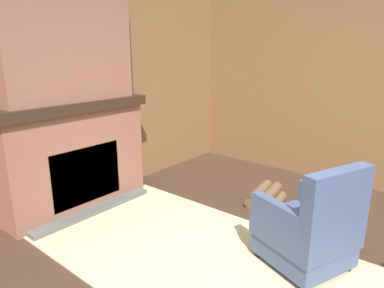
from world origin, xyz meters
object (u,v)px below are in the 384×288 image
(armchair, at_px, (309,230))
(oil_lamp_vase, at_px, (12,99))
(storage_case, at_px, (83,93))
(firewood_stack, at_px, (266,196))

(armchair, relative_size, oil_lamp_vase, 3.84)
(armchair, bearing_deg, oil_lamp_vase, 45.79)
(oil_lamp_vase, distance_m, storage_case, 0.78)
(firewood_stack, height_order, storage_case, storage_case)
(oil_lamp_vase, relative_size, storage_case, 1.14)
(storage_case, bearing_deg, firewood_stack, 36.84)
(firewood_stack, relative_size, oil_lamp_vase, 1.95)
(firewood_stack, xyz_separation_m, oil_lamp_vase, (-1.71, -2.06, 1.24))
(oil_lamp_vase, height_order, storage_case, oil_lamp_vase)
(firewood_stack, bearing_deg, storage_case, -143.16)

